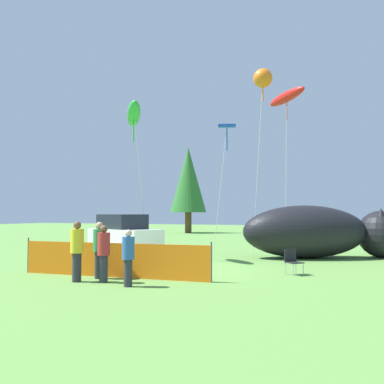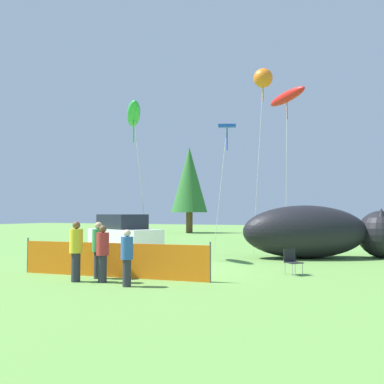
{
  "view_description": "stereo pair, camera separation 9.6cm",
  "coord_description": "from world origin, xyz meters",
  "px_view_note": "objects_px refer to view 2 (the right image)",
  "views": [
    {
      "loc": [
        6.77,
        -14.77,
        2.13
      ],
      "look_at": [
        -1.22,
        4.43,
        3.17
      ],
      "focal_mm": 40.0,
      "sensor_mm": 36.0,
      "label": 1
    },
    {
      "loc": [
        6.86,
        -14.73,
        2.13
      ],
      "look_at": [
        -1.22,
        4.43,
        3.17
      ],
      "focal_mm": 40.0,
      "sensor_mm": 36.0,
      "label": 2
    }
  ],
  "objects_px": {
    "spectator_in_blue_shirt": "(98,248)",
    "inflatable_cat": "(321,234)",
    "folding_chair": "(292,260)",
    "spectator_in_black_shirt": "(127,255)",
    "kite_orange_flower": "(263,78)",
    "spectator_in_grey_shirt": "(76,249)",
    "kite_blue_box": "(227,128)",
    "kite_red_lizard": "(287,97)",
    "spectator_in_red_shirt": "(103,251)",
    "kite_green_fish": "(134,114)",
    "parked_car": "(124,237)"
  },
  "relations": [
    {
      "from": "spectator_in_black_shirt",
      "to": "spectator_in_grey_shirt",
      "type": "distance_m",
      "value": 1.95
    },
    {
      "from": "spectator_in_blue_shirt",
      "to": "kite_blue_box",
      "type": "height_order",
      "value": "kite_blue_box"
    },
    {
      "from": "folding_chair",
      "to": "spectator_in_red_shirt",
      "type": "distance_m",
      "value": 6.48
    },
    {
      "from": "folding_chair",
      "to": "kite_blue_box",
      "type": "distance_m",
      "value": 9.51
    },
    {
      "from": "parked_car",
      "to": "kite_red_lizard",
      "type": "height_order",
      "value": "kite_red_lizard"
    },
    {
      "from": "parked_car",
      "to": "spectator_in_grey_shirt",
      "type": "distance_m",
      "value": 6.85
    },
    {
      "from": "spectator_in_black_shirt",
      "to": "kite_green_fish",
      "type": "bearing_deg",
      "value": 119.34
    },
    {
      "from": "spectator_in_grey_shirt",
      "to": "spectator_in_red_shirt",
      "type": "distance_m",
      "value": 0.88
    },
    {
      "from": "folding_chair",
      "to": "spectator_in_blue_shirt",
      "type": "relative_size",
      "value": 0.47
    },
    {
      "from": "kite_orange_flower",
      "to": "kite_green_fish",
      "type": "bearing_deg",
      "value": -126.47
    },
    {
      "from": "inflatable_cat",
      "to": "kite_green_fish",
      "type": "xyz_separation_m",
      "value": [
        -7.74,
        -4.38,
        5.5
      ]
    },
    {
      "from": "kite_red_lizard",
      "to": "spectator_in_grey_shirt",
      "type": "bearing_deg",
      "value": -107.77
    },
    {
      "from": "spectator_in_red_shirt",
      "to": "kite_green_fish",
      "type": "xyz_separation_m",
      "value": [
        -2.3,
        5.67,
        5.7
      ]
    },
    {
      "from": "spectator_in_black_shirt",
      "to": "kite_orange_flower",
      "type": "xyz_separation_m",
      "value": [
        1.19,
        12.19,
        8.68
      ]
    },
    {
      "from": "spectator_in_black_shirt",
      "to": "kite_orange_flower",
      "type": "distance_m",
      "value": 15.02
    },
    {
      "from": "spectator_in_grey_shirt",
      "to": "kite_red_lizard",
      "type": "distance_m",
      "value": 15.83
    },
    {
      "from": "parked_car",
      "to": "spectator_in_red_shirt",
      "type": "height_order",
      "value": "parked_car"
    },
    {
      "from": "spectator_in_grey_shirt",
      "to": "kite_orange_flower",
      "type": "distance_m",
      "value": 15.11
    },
    {
      "from": "spectator_in_blue_shirt",
      "to": "kite_red_lizard",
      "type": "relative_size",
      "value": 0.2
    },
    {
      "from": "kite_green_fish",
      "to": "spectator_in_red_shirt",
      "type": "bearing_deg",
      "value": -67.92
    },
    {
      "from": "spectator_in_blue_shirt",
      "to": "kite_green_fish",
      "type": "distance_m",
      "value": 7.76
    },
    {
      "from": "spectator_in_grey_shirt",
      "to": "spectator_in_blue_shirt",
      "type": "bearing_deg",
      "value": 73.38
    },
    {
      "from": "inflatable_cat",
      "to": "spectator_in_black_shirt",
      "type": "distance_m",
      "value": 11.27
    },
    {
      "from": "inflatable_cat",
      "to": "parked_car",
      "type": "bearing_deg",
      "value": 177.76
    },
    {
      "from": "spectator_in_blue_shirt",
      "to": "kite_blue_box",
      "type": "distance_m",
      "value": 10.92
    },
    {
      "from": "spectator_in_red_shirt",
      "to": "kite_orange_flower",
      "type": "xyz_separation_m",
      "value": [
        2.27,
        11.85,
        8.63
      ]
    },
    {
      "from": "spectator_in_grey_shirt",
      "to": "spectator_in_red_shirt",
      "type": "height_order",
      "value": "spectator_in_grey_shirt"
    },
    {
      "from": "spectator_in_grey_shirt",
      "to": "kite_orange_flower",
      "type": "bearing_deg",
      "value": 75.44
    },
    {
      "from": "spectator_in_black_shirt",
      "to": "spectator_in_grey_shirt",
      "type": "xyz_separation_m",
      "value": [
        -1.94,
        0.15,
        0.12
      ]
    },
    {
      "from": "spectator_in_grey_shirt",
      "to": "kite_green_fish",
      "type": "distance_m",
      "value": 8.26
    },
    {
      "from": "kite_orange_flower",
      "to": "spectator_in_black_shirt",
      "type": "bearing_deg",
      "value": -95.58
    },
    {
      "from": "inflatable_cat",
      "to": "spectator_in_black_shirt",
      "type": "bearing_deg",
      "value": -138.8
    },
    {
      "from": "kite_blue_box",
      "to": "kite_green_fish",
      "type": "height_order",
      "value": "kite_green_fish"
    },
    {
      "from": "folding_chair",
      "to": "kite_orange_flower",
      "type": "relative_size",
      "value": 0.09
    },
    {
      "from": "spectator_in_grey_shirt",
      "to": "spectator_in_red_shirt",
      "type": "relative_size",
      "value": 1.07
    },
    {
      "from": "inflatable_cat",
      "to": "kite_blue_box",
      "type": "xyz_separation_m",
      "value": [
        -4.65,
        -0.14,
        5.42
      ]
    },
    {
      "from": "parked_car",
      "to": "spectator_in_blue_shirt",
      "type": "distance_m",
      "value": 6.18
    },
    {
      "from": "kite_blue_box",
      "to": "parked_car",
      "type": "bearing_deg",
      "value": -137.14
    },
    {
      "from": "spectator_in_red_shirt",
      "to": "kite_red_lizard",
      "type": "distance_m",
      "value": 15.49
    },
    {
      "from": "spectator_in_blue_shirt",
      "to": "inflatable_cat",
      "type": "bearing_deg",
      "value": 57.28
    },
    {
      "from": "folding_chair",
      "to": "inflatable_cat",
      "type": "xyz_separation_m",
      "value": [
        0.35,
        6.07,
        0.65
      ]
    },
    {
      "from": "folding_chair",
      "to": "spectator_in_black_shirt",
      "type": "relative_size",
      "value": 0.53
    },
    {
      "from": "kite_green_fish",
      "to": "kite_red_lizard",
      "type": "distance_m",
      "value": 9.47
    },
    {
      "from": "parked_car",
      "to": "kite_orange_flower",
      "type": "xyz_separation_m",
      "value": [
        5.42,
        5.59,
        8.58
      ]
    },
    {
      "from": "spectator_in_red_shirt",
      "to": "inflatable_cat",
      "type": "bearing_deg",
      "value": 61.59
    },
    {
      "from": "spectator_in_black_shirt",
      "to": "kite_red_lizard",
      "type": "bearing_deg",
      "value": 80.27
    },
    {
      "from": "parked_car",
      "to": "folding_chair",
      "type": "relative_size",
      "value": 4.96
    },
    {
      "from": "spectator_in_red_shirt",
      "to": "kite_orange_flower",
      "type": "relative_size",
      "value": 0.17
    },
    {
      "from": "spectator_in_blue_shirt",
      "to": "kite_orange_flower",
      "type": "height_order",
      "value": "kite_orange_flower"
    },
    {
      "from": "spectator_in_grey_shirt",
      "to": "kite_blue_box",
      "type": "distance_m",
      "value": 11.65
    }
  ]
}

